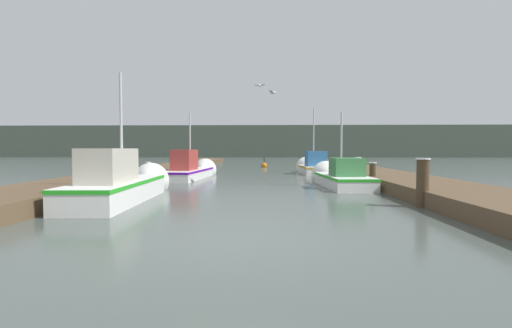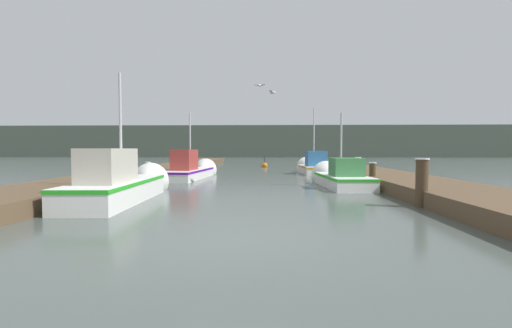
% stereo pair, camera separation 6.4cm
% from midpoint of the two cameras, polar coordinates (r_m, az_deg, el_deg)
% --- Properties ---
extents(ground_plane, '(200.00, 200.00, 0.00)m').
position_cam_midpoint_polar(ground_plane, '(5.94, -4.00, -12.74)').
color(ground_plane, '#47514C').
extents(dock_left, '(2.86, 40.00, 0.44)m').
position_cam_midpoint_polar(dock_left, '(22.76, -15.46, -0.94)').
color(dock_left, brown).
rests_on(dock_left, ground_plane).
extents(dock_right, '(2.86, 40.00, 0.44)m').
position_cam_midpoint_polar(dock_right, '(22.44, 16.08, -1.00)').
color(dock_right, brown).
rests_on(dock_right, ground_plane).
extents(distant_shore_ridge, '(120.00, 16.00, 5.94)m').
position_cam_midpoint_polar(distant_shore_ridge, '(70.91, 1.25, 3.67)').
color(distant_shore_ridge, '#424C42').
rests_on(distant_shore_ridge, ground_plane).
extents(fishing_boat_0, '(1.70, 5.71, 4.23)m').
position_cam_midpoint_polar(fishing_boat_0, '(11.29, -21.32, -3.03)').
color(fishing_boat_0, silver).
rests_on(fishing_boat_0, ground_plane).
extents(fishing_boat_1, '(1.81, 5.03, 3.54)m').
position_cam_midpoint_polar(fishing_boat_1, '(15.10, 13.43, -2.12)').
color(fishing_boat_1, silver).
rests_on(fishing_boat_1, ground_plane).
extents(fishing_boat_2, '(1.94, 6.02, 3.96)m').
position_cam_midpoint_polar(fishing_boat_2, '(18.95, -10.71, -0.98)').
color(fishing_boat_2, silver).
rests_on(fishing_boat_2, ground_plane).
extents(fishing_boat_3, '(1.84, 4.71, 4.65)m').
position_cam_midpoint_polar(fishing_boat_3, '(22.48, 9.31, -0.44)').
color(fishing_boat_3, silver).
rests_on(fishing_boat_3, ground_plane).
extents(mooring_piling_0, '(0.30, 0.30, 1.02)m').
position_cam_midpoint_polar(mooring_piling_0, '(14.81, 18.74, -1.67)').
color(mooring_piling_0, '#473523').
rests_on(mooring_piling_0, ground_plane).
extents(mooring_piling_1, '(0.26, 0.26, 1.20)m').
position_cam_midpoint_polar(mooring_piling_1, '(15.92, 16.52, -1.02)').
color(mooring_piling_1, '#473523').
rests_on(mooring_piling_1, ground_plane).
extents(mooring_piling_2, '(0.36, 0.36, 1.32)m').
position_cam_midpoint_polar(mooring_piling_2, '(10.17, 25.86, -2.79)').
color(mooring_piling_2, '#473523').
rests_on(mooring_piling_2, ground_plane).
extents(mooring_piling_3, '(0.26, 0.26, 0.97)m').
position_cam_midpoint_polar(mooring_piling_3, '(16.36, -17.67, -1.34)').
color(mooring_piling_3, '#473523').
rests_on(mooring_piling_3, ground_plane).
extents(channel_buoy, '(0.51, 0.51, 1.01)m').
position_cam_midpoint_polar(channel_buoy, '(29.17, 1.31, -0.25)').
color(channel_buoy, '#BF6513').
rests_on(channel_buoy, ground_plane).
extents(seagull_lead, '(0.56, 0.31, 0.12)m').
position_cam_midpoint_polar(seagull_lead, '(17.96, 0.53, 12.94)').
color(seagull_lead, white).
extents(seagull_1, '(0.32, 0.55, 0.12)m').
position_cam_midpoint_polar(seagull_1, '(15.24, 2.69, 11.81)').
color(seagull_1, white).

